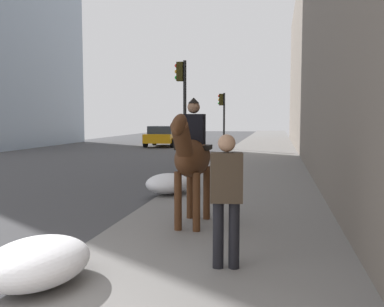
{
  "coord_description": "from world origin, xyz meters",
  "views": [
    {
      "loc": [
        -3.36,
        -2.84,
        2.03
      ],
      "look_at": [
        4.0,
        -1.38,
        1.4
      ],
      "focal_mm": 40.35,
      "sensor_mm": 36.0,
      "label": 1
    }
  ],
  "objects_px": {
    "car_near_lane": "(163,136)",
    "traffic_light_near_curb": "(183,98)",
    "mounted_horse_near": "(192,156)",
    "traffic_light_far_curb": "(223,112)",
    "pedestrian_greeting": "(226,192)"
  },
  "relations": [
    {
      "from": "pedestrian_greeting",
      "to": "car_near_lane",
      "type": "xyz_separation_m",
      "value": [
        23.86,
        7.25,
        -0.35
      ]
    },
    {
      "from": "traffic_light_far_curb",
      "to": "mounted_horse_near",
      "type": "bearing_deg",
      "value": -174.46
    },
    {
      "from": "mounted_horse_near",
      "to": "car_near_lane",
      "type": "relative_size",
      "value": 0.52
    },
    {
      "from": "pedestrian_greeting",
      "to": "traffic_light_far_curb",
      "type": "relative_size",
      "value": 0.48
    },
    {
      "from": "pedestrian_greeting",
      "to": "traffic_light_near_curb",
      "type": "height_order",
      "value": "traffic_light_near_curb"
    },
    {
      "from": "car_near_lane",
      "to": "traffic_light_far_curb",
      "type": "distance_m",
      "value": 5.77
    },
    {
      "from": "pedestrian_greeting",
      "to": "car_near_lane",
      "type": "relative_size",
      "value": 0.39
    },
    {
      "from": "mounted_horse_near",
      "to": "traffic_light_far_curb",
      "type": "distance_m",
      "value": 18.82
    },
    {
      "from": "mounted_horse_near",
      "to": "traffic_light_far_curb",
      "type": "height_order",
      "value": "traffic_light_far_curb"
    },
    {
      "from": "pedestrian_greeting",
      "to": "car_near_lane",
      "type": "height_order",
      "value": "pedestrian_greeting"
    },
    {
      "from": "pedestrian_greeting",
      "to": "traffic_light_near_curb",
      "type": "distance_m",
      "value": 10.86
    },
    {
      "from": "traffic_light_near_curb",
      "to": "car_near_lane",
      "type": "bearing_deg",
      "value": 18.04
    },
    {
      "from": "mounted_horse_near",
      "to": "pedestrian_greeting",
      "type": "height_order",
      "value": "mounted_horse_near"
    },
    {
      "from": "traffic_light_far_curb",
      "to": "traffic_light_near_curb",
      "type": "bearing_deg",
      "value": 178.98
    },
    {
      "from": "car_near_lane",
      "to": "traffic_light_near_curb",
      "type": "height_order",
      "value": "traffic_light_near_curb"
    }
  ]
}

